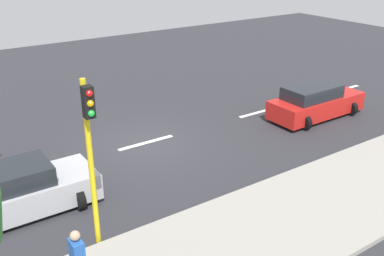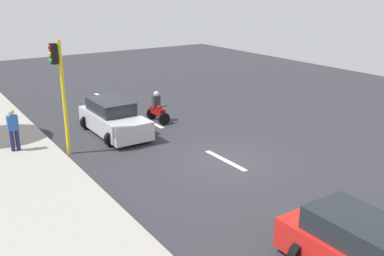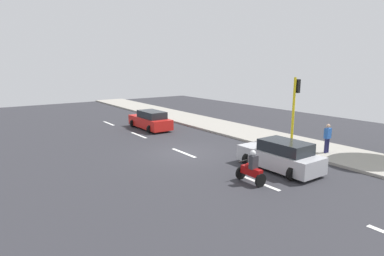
% 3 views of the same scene
% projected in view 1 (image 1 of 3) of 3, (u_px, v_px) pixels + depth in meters
% --- Properties ---
extents(ground_plane, '(40.00, 60.00, 0.10)m').
position_uv_depth(ground_plane, '(146.00, 144.00, 17.62)').
color(ground_plane, '#2D2D33').
extents(sidewalk, '(4.00, 60.00, 0.15)m').
position_uv_depth(sidewalk, '(270.00, 229.00, 12.25)').
color(sidewalk, '#9E998E').
rests_on(sidewalk, ground).
extents(lane_stripe_mid, '(0.20, 2.40, 0.01)m').
position_uv_depth(lane_stripe_mid, '(146.00, 143.00, 17.60)').
color(lane_stripe_mid, white).
rests_on(lane_stripe_mid, ground).
extents(lane_stripe_south, '(0.20, 2.40, 0.01)m').
position_uv_depth(lane_stripe_south, '(260.00, 112.00, 20.71)').
color(lane_stripe_south, white).
rests_on(lane_stripe_south, ground).
extents(lane_stripe_far_south, '(0.20, 2.40, 0.01)m').
position_uv_depth(lane_stripe_far_south, '(343.00, 89.00, 23.82)').
color(lane_stripe_far_south, white).
rests_on(lane_stripe_far_south, ground).
extents(car_silver, '(2.18, 4.26, 1.52)m').
position_uv_depth(car_silver, '(19.00, 191.00, 12.86)').
color(car_silver, '#B7B7BC').
rests_on(car_silver, ground).
extents(car_red, '(2.12, 4.56, 1.52)m').
position_uv_depth(car_red, '(315.00, 102.00, 19.85)').
color(car_red, red).
rests_on(car_red, ground).
extents(traffic_light_corner, '(0.49, 0.24, 4.50)m').
position_uv_depth(traffic_light_corner, '(90.00, 143.00, 10.66)').
color(traffic_light_corner, yellow).
rests_on(traffic_light_corner, ground).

